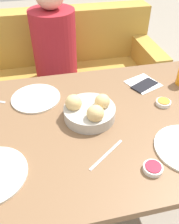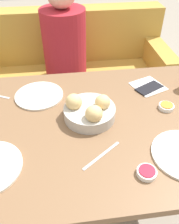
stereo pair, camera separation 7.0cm
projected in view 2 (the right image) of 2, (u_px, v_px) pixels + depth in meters
ground_plane at (86, 207)px, 1.55m from camera, size 10.00×10.00×0.00m
dining_table at (85, 137)px, 1.13m from camera, size 1.44×0.89×0.74m
couch at (70, 78)px, 2.17m from camera, size 1.67×0.70×0.87m
seated_person at (66, 69)px, 1.93m from camera, size 0.33×0.43×1.16m
bread_basket at (89, 111)px, 1.07m from camera, size 0.24×0.24×0.12m
plate_far_center at (39, 95)px, 1.22m from camera, size 0.25×0.25×0.01m
jam_bowl_berry at (147, 172)px, 0.85m from camera, size 0.07×0.07×0.02m
jam_bowl_honey at (166, 107)px, 1.14m from camera, size 0.07×0.07×0.02m
fork_silver at (102, 155)px, 0.92m from camera, size 0.17×0.13×0.00m
napkin at (148, 86)px, 1.29m from camera, size 0.20×0.20×0.00m
cell_phone at (149, 88)px, 1.27m from camera, size 0.17×0.14×0.01m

